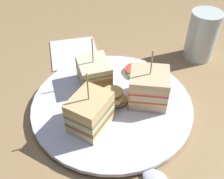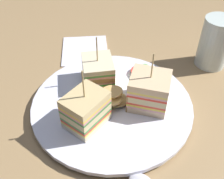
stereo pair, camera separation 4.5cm
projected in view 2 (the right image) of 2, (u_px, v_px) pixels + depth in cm
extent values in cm
cube|color=#9C7A4F|center=(112.00, 111.00, 48.71)|extent=(128.28, 79.69, 1.80)
cylinder|color=white|center=(112.00, 106.00, 47.88)|extent=(17.61, 17.61, 0.65)
cylinder|color=white|center=(112.00, 104.00, 47.39)|extent=(28.40, 28.40, 0.80)
cube|color=beige|center=(148.00, 101.00, 46.41)|extent=(7.31, 7.61, 1.19)
cube|color=#9E7242|center=(130.00, 98.00, 47.02)|extent=(5.91, 1.48, 1.19)
cube|color=pink|center=(148.00, 98.00, 45.87)|extent=(7.31, 7.61, 0.41)
cube|color=yellow|center=(148.00, 96.00, 45.60)|extent=(7.31, 7.61, 0.41)
cube|color=#DB432E|center=(149.00, 95.00, 45.32)|extent=(7.31, 7.61, 0.41)
cube|color=beige|center=(149.00, 91.00, 44.78)|extent=(7.31, 7.61, 1.19)
cube|color=#B2844C|center=(131.00, 88.00, 45.39)|extent=(5.91, 1.48, 1.19)
cube|color=red|center=(150.00, 88.00, 44.25)|extent=(7.31, 7.61, 0.41)
cube|color=#E7A29D|center=(150.00, 86.00, 43.97)|extent=(7.31, 7.61, 0.41)
cube|color=#F1D051|center=(150.00, 84.00, 43.70)|extent=(7.31, 7.61, 0.41)
cube|color=beige|center=(151.00, 80.00, 43.16)|extent=(7.31, 7.61, 1.19)
cylinder|color=tan|center=(152.00, 66.00, 41.20)|extent=(0.24, 0.24, 4.63)
cube|color=beige|center=(98.00, 79.00, 51.02)|extent=(7.53, 6.77, 0.95)
cube|color=#9E7242|center=(100.00, 90.00, 48.70)|extent=(1.42, 5.32, 0.95)
cube|color=#E7C354|center=(98.00, 76.00, 50.56)|extent=(7.53, 6.77, 0.40)
cube|color=green|center=(98.00, 75.00, 50.29)|extent=(7.53, 6.77, 0.40)
cube|color=#EBA39C|center=(98.00, 73.00, 50.02)|extent=(7.53, 6.77, 0.40)
cube|color=beige|center=(98.00, 70.00, 49.56)|extent=(7.53, 6.77, 0.95)
cube|color=#9E7242|center=(100.00, 81.00, 47.24)|extent=(1.42, 5.32, 0.95)
cube|color=pink|center=(98.00, 67.00, 49.11)|extent=(7.53, 6.77, 0.40)
cube|color=#509845|center=(98.00, 66.00, 48.83)|extent=(7.53, 6.77, 0.40)
cube|color=beige|center=(98.00, 63.00, 48.38)|extent=(7.53, 6.77, 0.95)
cylinder|color=tan|center=(97.00, 49.00, 46.41)|extent=(0.24, 0.24, 4.88)
cube|color=beige|center=(87.00, 120.00, 43.22)|extent=(8.27, 7.92, 1.14)
cube|color=#B2844C|center=(99.00, 109.00, 45.09)|extent=(3.06, 4.32, 1.14)
cube|color=#FCD74D|center=(86.00, 117.00, 42.69)|extent=(8.27, 7.92, 0.42)
cube|color=red|center=(86.00, 115.00, 42.41)|extent=(8.27, 7.92, 0.42)
cube|color=#3C893D|center=(86.00, 113.00, 42.13)|extent=(8.27, 7.92, 0.42)
cube|color=beige|center=(86.00, 110.00, 41.61)|extent=(8.27, 7.92, 1.14)
cube|color=#B2844C|center=(99.00, 99.00, 43.47)|extent=(3.06, 4.32, 1.14)
cube|color=#3A8036|center=(85.00, 107.00, 41.08)|extent=(8.27, 7.92, 0.42)
cube|color=pink|center=(85.00, 105.00, 40.80)|extent=(8.27, 7.92, 0.42)
cube|color=yellow|center=(85.00, 103.00, 40.52)|extent=(8.27, 7.92, 0.42)
cube|color=#D9BB7C|center=(85.00, 99.00, 40.00)|extent=(8.27, 7.92, 1.14)
cylinder|color=tan|center=(83.00, 84.00, 37.96)|extent=(0.24, 0.24, 4.88)
cylinder|color=#E2CA65|center=(109.00, 102.00, 46.67)|extent=(5.22, 5.22, 0.70)
cylinder|color=#DFB86A|center=(116.00, 98.00, 46.72)|extent=(5.24, 5.26, 0.95)
cylinder|color=#D1C057|center=(104.00, 95.00, 46.66)|extent=(4.45, 4.45, 0.90)
cylinder|color=tan|center=(110.00, 98.00, 45.18)|extent=(4.49, 4.49, 0.30)
cylinder|color=tan|center=(110.00, 90.00, 45.60)|extent=(5.17, 5.19, 1.07)
ellipsoid|color=#5AAE41|center=(144.00, 70.00, 53.06)|extent=(4.45, 3.05, 0.88)
ellipsoid|color=#468B3C|center=(150.00, 75.00, 51.97)|extent=(3.81, 4.43, 0.85)
ellipsoid|color=#3D852E|center=(140.00, 74.00, 52.07)|extent=(5.00, 4.94, 0.92)
ellipsoid|color=#59AC48|center=(148.00, 71.00, 52.86)|extent=(5.21, 5.24, 1.05)
cylinder|color=#E44235|center=(141.00, 71.00, 52.56)|extent=(3.88, 3.86, 0.75)
cube|color=silver|center=(85.00, 50.00, 61.41)|extent=(13.11, 11.91, 0.50)
cylinder|color=silver|center=(215.00, 43.00, 54.37)|extent=(6.40, 6.40, 10.58)
cylinder|color=white|center=(212.00, 52.00, 55.87)|extent=(5.88, 5.88, 6.12)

